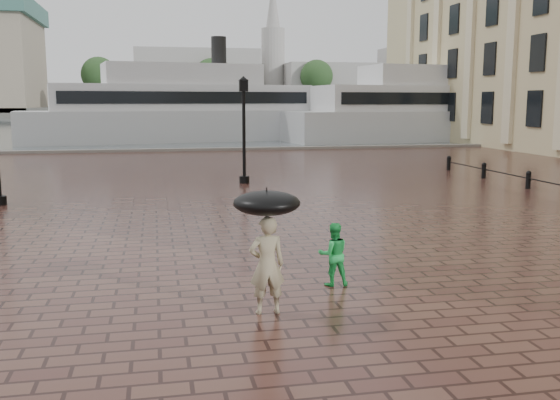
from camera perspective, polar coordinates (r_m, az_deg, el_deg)
name	(u,v)px	position (r m, az deg, el deg)	size (l,w,h in m)	color
ground	(196,274)	(12.99, -7.70, -6.70)	(300.00, 300.00, 0.00)	#3D201B
harbour_water	(159,123)	(104.55, -11.01, 6.96)	(240.00, 240.00, 0.00)	#4C585C
quay_edge	(166,151)	(44.63, -10.39, 4.39)	(80.00, 0.60, 0.30)	slate
far_shore	(157,110)	(172.51, -11.21, 8.04)	(300.00, 60.00, 2.00)	#4C4C47
distant_skyline	(340,78)	(169.79, 5.50, 11.01)	(102.50, 22.00, 33.00)	#999591
far_trees	(156,75)	(150.61, -11.27, 11.12)	(188.00, 8.00, 13.50)	#2D2119
street_lamps	(52,129)	(28.17, -20.14, 6.09)	(15.44, 12.44, 4.40)	black
adult_pedestrian	(267,265)	(10.36, -1.20, -5.96)	(0.60, 0.40, 1.65)	gray
child_pedestrian	(333,254)	(12.00, 4.90, -4.96)	(0.59, 0.46, 1.22)	green
ferry_near	(183,110)	(56.23, -8.84, 8.16)	(28.56, 11.13, 9.13)	silver
ferry_far	(435,110)	(58.30, 14.00, 7.98)	(27.88, 9.53, 8.96)	silver
umbrella	(267,203)	(10.14, -1.22, -0.28)	(1.10, 1.10, 1.13)	black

